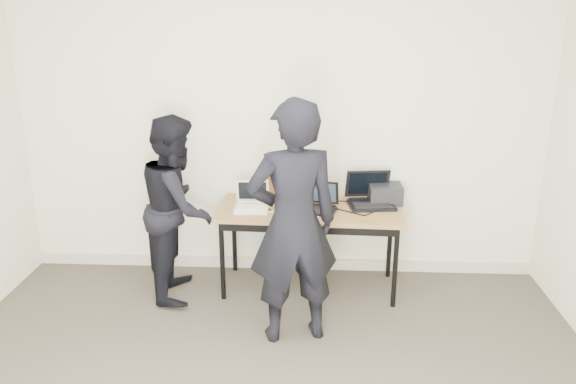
# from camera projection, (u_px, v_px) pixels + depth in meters

# --- Properties ---
(room) EXTENTS (4.60, 4.60, 2.80)m
(room) POSITION_uv_depth(u_px,v_px,m) (249.00, 219.00, 2.63)
(room) COLOR #413B31
(room) RESTS_ON ground
(desk) EXTENTS (1.52, 0.71, 0.72)m
(desk) POSITION_uv_depth(u_px,v_px,m) (310.00, 215.00, 4.60)
(desk) COLOR brown
(desk) RESTS_ON ground
(laptop_beige) EXTENTS (0.28, 0.27, 0.22)m
(laptop_beige) POSITION_uv_depth(u_px,v_px,m) (252.00, 204.00, 4.57)
(laptop_beige) COLOR beige
(laptop_beige) RESTS_ON desk
(laptop_center) EXTENTS (0.34, 0.33, 0.22)m
(laptop_center) POSITION_uv_depth(u_px,v_px,m) (319.00, 204.00, 4.55)
(laptop_center) COLOR black
(laptop_center) RESTS_ON desk
(laptop_right) EXTENTS (0.41, 0.40, 0.27)m
(laptop_right) POSITION_uv_depth(u_px,v_px,m) (370.00, 197.00, 4.67)
(laptop_right) COLOR black
(laptop_right) RESTS_ON desk
(leather_satchel) EXTENTS (0.37, 0.20, 0.25)m
(leather_satchel) POSITION_uv_depth(u_px,v_px,m) (289.00, 185.00, 4.77)
(leather_satchel) COLOR brown
(leather_satchel) RESTS_ON desk
(tissue) EXTENTS (0.14, 0.11, 0.08)m
(tissue) POSITION_uv_depth(u_px,v_px,m) (293.00, 167.00, 4.72)
(tissue) COLOR white
(tissue) RESTS_ON leather_satchel
(equipment_box) EXTENTS (0.28, 0.24, 0.16)m
(equipment_box) POSITION_uv_depth(u_px,v_px,m) (385.00, 194.00, 4.71)
(equipment_box) COLOR black
(equipment_box) RESTS_ON desk
(power_brick) EXTENTS (0.08, 0.06, 0.03)m
(power_brick) POSITION_uv_depth(u_px,v_px,m) (282.00, 214.00, 4.43)
(power_brick) COLOR black
(power_brick) RESTS_ON desk
(cables) EXTENTS (1.15, 0.41, 0.01)m
(cables) POSITION_uv_depth(u_px,v_px,m) (315.00, 209.00, 4.58)
(cables) COLOR black
(cables) RESTS_ON desk
(person_typist) EXTENTS (0.73, 0.57, 1.75)m
(person_typist) POSITION_uv_depth(u_px,v_px,m) (293.00, 224.00, 3.84)
(person_typist) COLOR black
(person_typist) RESTS_ON ground
(person_observer) EXTENTS (0.64, 0.78, 1.50)m
(person_observer) POSITION_uv_depth(u_px,v_px,m) (178.00, 207.00, 4.53)
(person_observer) COLOR black
(person_observer) RESTS_ON ground
(baseboard) EXTENTS (4.50, 0.03, 0.10)m
(baseboard) POSITION_uv_depth(u_px,v_px,m) (281.00, 263.00, 5.15)
(baseboard) COLOR #B8AD99
(baseboard) RESTS_ON ground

